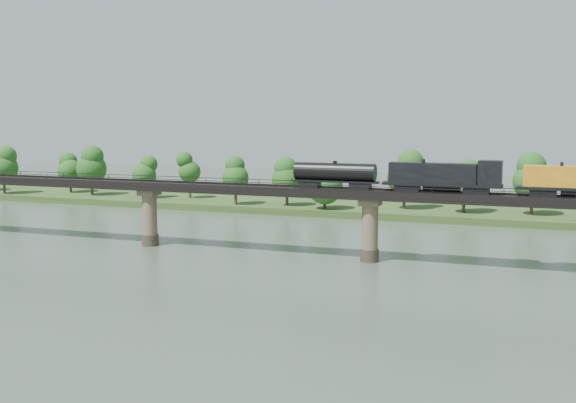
% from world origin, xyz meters
% --- Properties ---
extents(ground, '(400.00, 400.00, 0.00)m').
position_xyz_m(ground, '(0.00, 0.00, 0.00)').
color(ground, '#39483A').
rests_on(ground, ground).
extents(far_bank, '(300.00, 24.00, 1.60)m').
position_xyz_m(far_bank, '(0.00, 85.00, 0.80)').
color(far_bank, '#2B481C').
rests_on(far_bank, ground).
extents(bridge, '(236.00, 30.00, 11.50)m').
position_xyz_m(bridge, '(0.00, 30.00, 5.46)').
color(bridge, '#473A2D').
rests_on(bridge, ground).
extents(bridge_superstructure, '(220.00, 4.90, 0.75)m').
position_xyz_m(bridge_superstructure, '(0.00, 30.00, 11.79)').
color(bridge_superstructure, black).
rests_on(bridge_superstructure, bridge).
extents(far_treeline, '(289.06, 17.54, 13.60)m').
position_xyz_m(far_treeline, '(-8.21, 80.52, 8.83)').
color(far_treeline, '#382619').
rests_on(far_treeline, far_bank).
extents(freight_train, '(72.28, 2.82, 4.97)m').
position_xyz_m(freight_train, '(24.36, 30.00, 13.88)').
color(freight_train, black).
rests_on(freight_train, bridge).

